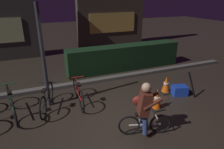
{
  "coord_description": "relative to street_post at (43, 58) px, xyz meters",
  "views": [
    {
      "loc": [
        -1.7,
        -3.99,
        2.89
      ],
      "look_at": [
        0.2,
        0.6,
        0.9
      ],
      "focal_mm": 31.77,
      "sensor_mm": 36.0,
      "label": 1
    }
  ],
  "objects": [
    {
      "name": "street_post",
      "position": [
        0.0,
        0.0,
        0.0
      ],
      "size": [
        0.1,
        0.1,
        2.76
      ],
      "primitive_type": "cylinder",
      "color": "#2D2D33",
      "rests_on": "ground"
    },
    {
      "name": "traffic_cone_near",
      "position": [
        2.69,
        -1.3,
        -1.1
      ],
      "size": [
        0.36,
        0.36,
        0.59
      ],
      "color": "black",
      "rests_on": "ground"
    },
    {
      "name": "closed_umbrella",
      "position": [
        4.01,
        -1.15,
        -0.97
      ],
      "size": [
        0.31,
        0.2,
        0.82
      ],
      "primitive_type": "cylinder",
      "rotation": [
        0.0,
        0.33,
        2.64
      ],
      "color": "black",
      "rests_on": "ground"
    },
    {
      "name": "traffic_cone_far",
      "position": [
        3.52,
        -0.59,
        -1.11
      ],
      "size": [
        0.36,
        0.36,
        0.55
      ],
      "color": "black",
      "rests_on": "ground"
    },
    {
      "name": "storefront_right",
      "position": [
        4.33,
        6.0,
        1.17
      ],
      "size": [
        4.03,
        0.54,
        5.13
      ],
      "color": "#42382D",
      "rests_on": "ground"
    },
    {
      "name": "parked_bike_center_right",
      "position": [
        0.79,
        -0.2,
        -1.05
      ],
      "size": [
        0.46,
        1.55,
        0.71
      ],
      "rotation": [
        0.0,
        0.0,
        1.52
      ],
      "color": "black",
      "rests_on": "ground"
    },
    {
      "name": "ground_plane",
      "position": [
        1.46,
        -1.2,
        -1.38
      ],
      "size": [
        40.0,
        40.0,
        0.0
      ],
      "primitive_type": "plane",
      "color": "#2D261E"
    },
    {
      "name": "cyclist",
      "position": [
        1.8,
        -2.07,
        -0.75
      ],
      "size": [
        1.14,
        0.63,
        1.25
      ],
      "rotation": [
        0.0,
        0.0,
        -0.31
      ],
      "color": "black",
      "rests_on": "ground"
    },
    {
      "name": "parked_bike_center_left",
      "position": [
        -0.06,
        -0.2,
        -1.06
      ],
      "size": [
        0.55,
        1.44,
        0.69
      ],
      "rotation": [
        0.0,
        0.0,
        1.26
      ],
      "color": "black",
      "rests_on": "ground"
    },
    {
      "name": "parked_bike_left_mid",
      "position": [
        -0.91,
        -0.17,
        -1.02
      ],
      "size": [
        0.46,
        1.71,
        0.79
      ],
      "rotation": [
        0.0,
        0.0,
        1.74
      ],
      "color": "black",
      "rests_on": "ground"
    },
    {
      "name": "blue_crate",
      "position": [
        3.81,
        -0.9,
        -1.23
      ],
      "size": [
        0.51,
        0.43,
        0.3
      ],
      "primitive_type": "cube",
      "rotation": [
        0.0,
        0.0,
        -0.28
      ],
      "color": "#193DB7",
      "rests_on": "ground"
    },
    {
      "name": "hedge_row",
      "position": [
        3.26,
        1.9,
        -0.88
      ],
      "size": [
        4.8,
        0.7,
        1.0
      ],
      "primitive_type": "cube",
      "color": "black",
      "rests_on": "ground"
    },
    {
      "name": "sidewalk_curb",
      "position": [
        1.46,
        1.0,
        -1.32
      ],
      "size": [
        12.0,
        0.24,
        0.12
      ],
      "primitive_type": "cube",
      "color": "#56544F",
      "rests_on": "ground"
    }
  ]
}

